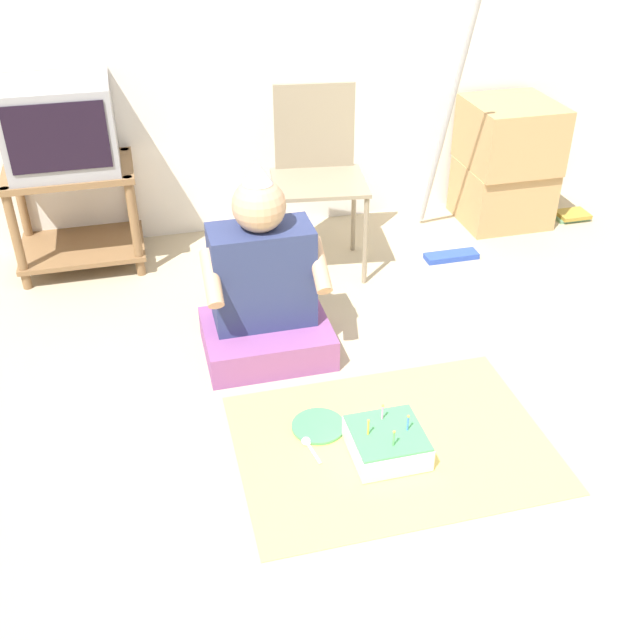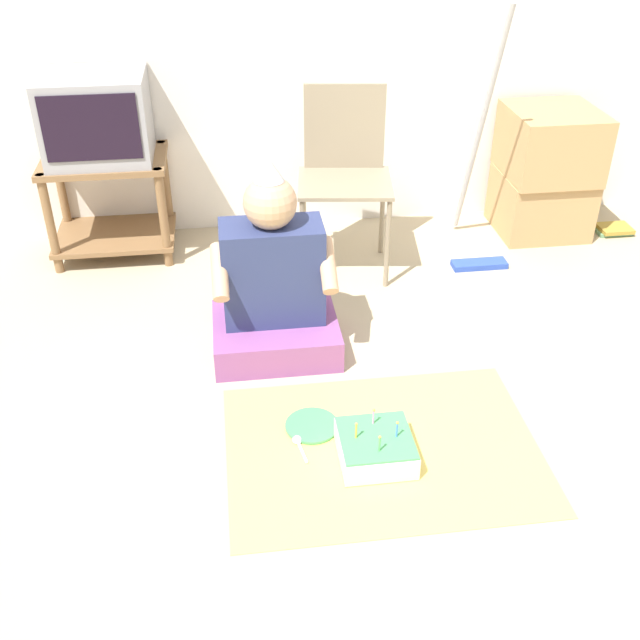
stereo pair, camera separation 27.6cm
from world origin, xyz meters
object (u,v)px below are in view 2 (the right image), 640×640
object	(u,v)px
cardboard_box_stack	(546,171)
dust_mop	(480,188)
paper_plate	(312,425)
person_seated	(274,288)
tv	(97,117)
book_pile	(614,230)
folding_chair	(345,165)
birthday_cake	(376,447)

from	to	relation	value
cardboard_box_stack	dust_mop	world-z (taller)	dust_mop
paper_plate	person_seated	bearing A→B (deg)	99.10
tv	book_pile	bearing A→B (deg)	-3.16
book_pile	folding_chair	bearing A→B (deg)	-175.55
dust_mop	paper_plate	world-z (taller)	dust_mop
paper_plate	dust_mop	bearing A→B (deg)	51.21
folding_chair	paper_plate	distance (m)	1.41
person_seated	birthday_cake	distance (m)	0.84
tv	person_seated	size ratio (longest dim) A/B	0.59
dust_mop	person_seated	xyz separation A→B (m)	(-1.09, -0.69, -0.09)
folding_chair	dust_mop	bearing A→B (deg)	-2.61
tv	paper_plate	distance (m)	1.90
paper_plate	cardboard_box_stack	bearing A→B (deg)	45.90
birthday_cake	paper_plate	distance (m)	0.28
cardboard_box_stack	person_seated	xyz separation A→B (m)	(-1.54, -0.95, -0.05)
book_pile	paper_plate	xyz separation A→B (m)	(-1.86, -1.40, -0.01)
dust_mop	paper_plate	xyz separation A→B (m)	(-1.00, -1.25, -0.37)
tv	dust_mop	xyz separation A→B (m)	(1.85, -0.30, -0.34)
dust_mop	book_pile	size ratio (longest dim) A/B	6.72
folding_chair	person_seated	size ratio (longest dim) A/B	1.05
tv	dust_mop	distance (m)	1.90
dust_mop	birthday_cake	bearing A→B (deg)	-119.09
dust_mop	birthday_cake	size ratio (longest dim) A/B	4.96
folding_chair	birthday_cake	world-z (taller)	folding_chair
tv	book_pile	xyz separation A→B (m)	(2.71, -0.15, -0.70)
book_pile	paper_plate	world-z (taller)	book_pile
tv	birthday_cake	bearing A→B (deg)	-59.04
book_pile	birthday_cake	world-z (taller)	birthday_cake
tv	book_pile	size ratio (longest dim) A/B	2.62
folding_chair	paper_plate	xyz separation A→B (m)	(-0.32, -1.28, -0.51)
book_pile	person_seated	xyz separation A→B (m)	(-1.95, -0.84, 0.27)
folding_chair	paper_plate	world-z (taller)	folding_chair
book_pile	tv	bearing A→B (deg)	176.84
person_seated	book_pile	bearing A→B (deg)	23.38
cardboard_box_stack	birthday_cake	distance (m)	2.13
dust_mop	person_seated	bearing A→B (deg)	-147.56
birthday_cake	folding_chair	bearing A→B (deg)	85.33
cardboard_box_stack	person_seated	bearing A→B (deg)	-148.46
birthday_cake	cardboard_box_stack	bearing A→B (deg)	53.50
book_pile	paper_plate	size ratio (longest dim) A/B	0.95
tv	paper_plate	size ratio (longest dim) A/B	2.47
dust_mop	birthday_cake	xyz separation A→B (m)	(-0.80, -1.44, -0.33)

